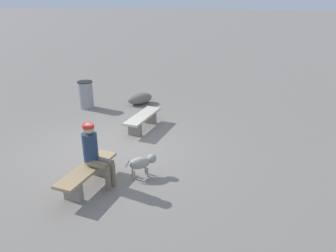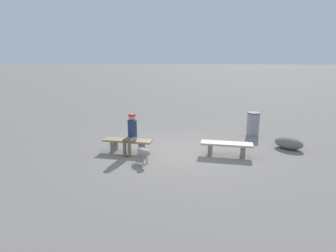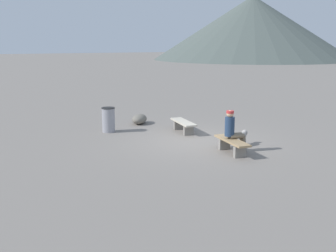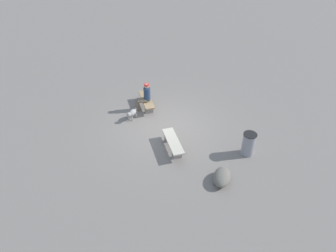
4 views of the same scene
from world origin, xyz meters
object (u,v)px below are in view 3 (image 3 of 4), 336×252
bench_left (183,124)px  dog (243,135)px  trash_bin (108,120)px  boulder (139,119)px  bench_right (232,144)px  seated_person (233,129)px

bench_left → dog: dog is taller
trash_bin → boulder: 1.87m
bench_right → bench_left: bearing=-174.4°
bench_left → boulder: 2.36m
bench_left → bench_right: (3.20, 0.04, -0.00)m
bench_right → boulder: size_ratio=1.71×
bench_left → dog: (2.50, 0.93, 0.02)m
seated_person → trash_bin: size_ratio=1.40×
dog → bench_right: bearing=179.5°
bench_left → boulder: bench_left is taller
dog → trash_bin: (-3.73, -3.46, 0.15)m
bench_left → seated_person: (3.04, 0.15, 0.43)m
bench_left → dog: bearing=25.3°
bench_left → seated_person: bearing=7.8°
bench_left → bench_right: bench_right is taller
bench_left → bench_right: size_ratio=1.01×
bench_left → trash_bin: (-1.24, -2.53, 0.17)m
bench_left → bench_right: bearing=5.6°
bench_right → dog: bearing=133.2°
dog → trash_bin: trash_bin is taller
bench_right → boulder: bench_right is taller
bench_right → dog: dog is taller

